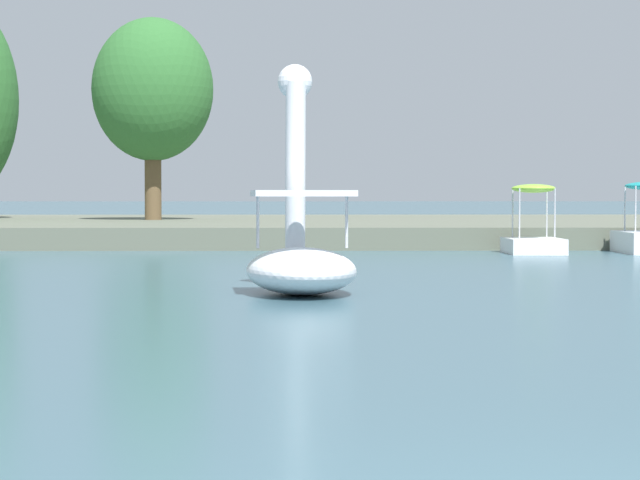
{
  "coord_description": "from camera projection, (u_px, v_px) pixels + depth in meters",
  "views": [
    {
      "loc": [
        -1.43,
        -4.26,
        1.31
      ],
      "look_at": [
        -0.95,
        16.65,
        0.61
      ],
      "focal_mm": 72.33,
      "sensor_mm": 36.0,
      "label": 1
    }
  ],
  "objects": [
    {
      "name": "shore_bank_far",
      "position": [
        334.0,
        228.0,
        42.44
      ],
      "size": [
        143.07,
        22.67,
        0.56
      ],
      "primitive_type": "cube",
      "color": "#5B6051",
      "rests_on": "ground_plane"
    },
    {
      "name": "swan_boat",
      "position": [
        300.0,
        250.0,
        17.38
      ],
      "size": [
        1.68,
        2.7,
        3.17
      ],
      "color": "white",
      "rests_on": "ground_plane"
    },
    {
      "name": "pedal_boat_lime",
      "position": [
        533.0,
        233.0,
        29.62
      ],
      "size": [
        1.26,
        1.99,
        1.6
      ],
      "color": "white",
      "rests_on": "ground_plane"
    },
    {
      "name": "tree_broadleaf_left",
      "position": [
        153.0,
        90.0,
        41.53
      ],
      "size": [
        3.98,
        3.77,
        6.53
      ],
      "color": "brown",
      "rests_on": "shore_bank_far"
    }
  ]
}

